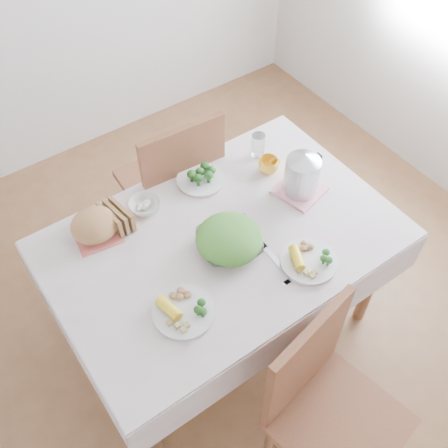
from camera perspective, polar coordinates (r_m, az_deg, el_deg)
floor at (r=2.92m, az=-0.10°, el=-10.81°), size 3.60×3.60×0.00m
dining_table at (r=2.60m, az=-0.11°, el=-6.78°), size 1.40×0.90×0.75m
tablecloth at (r=2.29m, az=-0.12°, el=-1.56°), size 1.50×1.00×0.01m
chair_near at (r=2.25m, az=12.30°, el=-20.64°), size 0.53×0.53×1.00m
chair_far at (r=2.91m, az=-5.98°, el=4.05°), size 0.49×0.49×1.03m
salad_bowl at (r=2.22m, az=0.57°, el=-2.12°), size 0.33×0.33×0.07m
dinner_plate_left at (r=2.06m, az=-4.42°, el=-9.49°), size 0.29×0.29×0.02m
dinner_plate_right at (r=2.22m, az=9.19°, el=-4.03°), size 0.34×0.34×0.02m
broccoli_plate at (r=2.50m, az=-2.58°, el=4.80°), size 0.28×0.28×0.02m
napkin at (r=2.36m, az=-13.64°, el=-1.09°), size 0.21×0.21×0.00m
bread_loaf at (r=2.31m, az=-13.89°, el=-0.22°), size 0.26×0.25×0.12m
fruit_bowl at (r=2.40m, az=-8.64°, el=1.98°), size 0.16×0.16×0.05m
yellow_mug at (r=2.54m, az=4.86°, el=6.39°), size 0.13×0.13×0.08m
glass_tumbler at (r=2.60m, az=3.73°, el=8.59°), size 0.08×0.08×0.13m
pink_tray at (r=2.48m, az=8.19°, el=3.64°), size 0.24×0.24×0.02m
electric_kettle at (r=2.40m, az=8.49°, el=5.50°), size 0.19×0.19×0.22m
fork_right at (r=2.22m, az=5.65°, el=-3.89°), size 0.03×0.21×0.00m
knife at (r=2.19m, az=8.25°, el=-5.36°), size 0.17×0.02×0.00m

